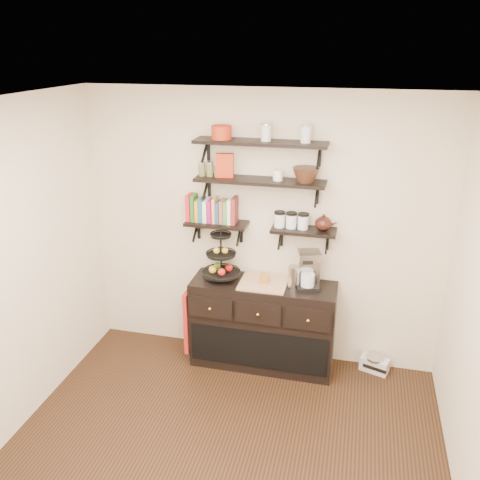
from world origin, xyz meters
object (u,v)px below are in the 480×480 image
Objects in this scene: coffee_maker at (309,270)px; radio at (375,364)px; sideboard at (263,324)px; fruit_stand at (222,261)px.

radio is at bearing -7.31° from coffee_maker.
coffee_maker reaches higher than sideboard.
fruit_stand is at bearing 165.98° from coffee_maker.
coffee_maker is 1.24× the size of radio.
sideboard is at bearing 167.97° from coffee_maker.
fruit_stand is 0.84m from coffee_maker.
sideboard is 0.76m from fruit_stand.
radio is (0.69, 0.10, -1.00)m from coffee_maker.
sideboard is 4.64× the size of radio.
fruit_stand reaches higher than coffee_maker.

